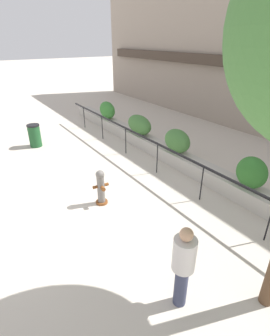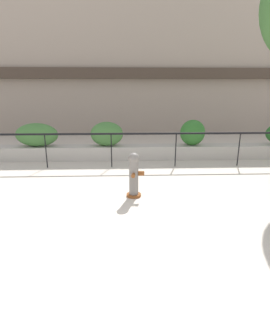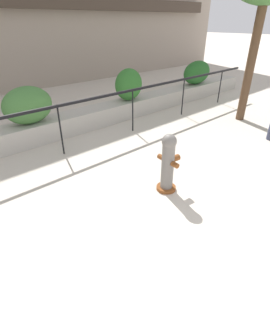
{
  "view_description": "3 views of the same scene",
  "coord_description": "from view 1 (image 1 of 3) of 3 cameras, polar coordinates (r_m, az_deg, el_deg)",
  "views": [
    {
      "loc": [
        6.67,
        -0.46,
        4.43
      ],
      "look_at": [
        0.11,
        3.88,
        0.51
      ],
      "focal_mm": 28.0,
      "sensor_mm": 36.0,
      "label": 1
    },
    {
      "loc": [
        0.45,
        -3.59,
        2.47
      ],
      "look_at": [
        0.72,
        3.32,
        0.42
      ],
      "focal_mm": 28.0,
      "sensor_mm": 36.0,
      "label": 2
    },
    {
      "loc": [
        -2.45,
        -0.24,
        2.71
      ],
      "look_at": [
        0.26,
        2.74,
        0.42
      ],
      "focal_mm": 28.0,
      "sensor_mm": 36.0,
      "label": 3
    }
  ],
  "objects": [
    {
      "name": "planter_wall_low",
      "position": [
        10.18,
        9.68,
        1.85
      ],
      "size": [
        18.0,
        0.7,
        0.5
      ],
      "primitive_type": "cube",
      "color": "#B7B2A8",
      "rests_on": "ground"
    },
    {
      "name": "hedge_bush_2",
      "position": [
        10.06,
        9.17,
        5.86
      ],
      "size": [
        1.19,
        0.7,
        0.88
      ],
      "primitive_type": "ellipsoid",
      "color": "#427538",
      "rests_on": "planter_wall_low"
    },
    {
      "name": "pedestrian",
      "position": [
        4.82,
        10.47,
        -19.71
      ],
      "size": [
        0.56,
        0.56,
        1.73
      ],
      "color": "#383D56",
      "rests_on": "ground"
    },
    {
      "name": "fire_hydrant",
      "position": [
        7.68,
        -7.44,
        -4.1
      ],
      "size": [
        0.45,
        0.48,
        1.08
      ],
      "color": "brown",
      "rests_on": "ground"
    },
    {
      "name": "hedge_bush_0",
      "position": [
        14.48,
        -6.06,
        12.43
      ],
      "size": [
        1.23,
        0.64,
        0.89
      ],
      "primitive_type": "ellipsoid",
      "color": "#387F33",
      "rests_on": "planter_wall_low"
    },
    {
      "name": "ground_plane",
      "position": [
        8.02,
        -24.64,
        -9.84
      ],
      "size": [
        120.0,
        120.0,
        0.0
      ],
      "primitive_type": "plane",
      "color": "beige"
    },
    {
      "name": "trash_bin",
      "position": [
        12.63,
        -21.0,
        6.62
      ],
      "size": [
        0.55,
        0.55,
        1.01
      ],
      "color": "#1E5128",
      "rests_on": "ground"
    },
    {
      "name": "hedge_bush_1",
      "position": [
        11.95,
        0.94,
        9.43
      ],
      "size": [
        1.53,
        0.7,
        0.85
      ],
      "primitive_type": "ellipsoid",
      "color": "#427538",
      "rests_on": "planter_wall_low"
    },
    {
      "name": "fence_railing_segment",
      "position": [
        9.21,
        4.96,
        4.64
      ],
      "size": [
        15.0,
        0.05,
        1.15
      ],
      "color": "black",
      "rests_on": "ground"
    },
    {
      "name": "hedge_bush_3",
      "position": [
        8.21,
        24.05,
        -0.9
      ],
      "size": [
        0.92,
        0.68,
        0.94
      ],
      "primitive_type": "ellipsoid",
      "color": "#2D6B28",
      "rests_on": "planter_wall_low"
    }
  ]
}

